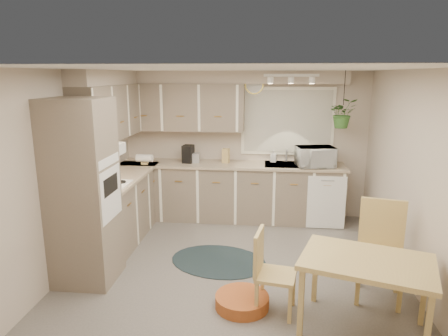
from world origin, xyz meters
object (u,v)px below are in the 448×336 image
at_px(dining_table, 364,295).
at_px(pet_bed, 242,301).
at_px(braided_rug, 219,261).
at_px(microwave, 315,155).
at_px(chair_left, 276,273).
at_px(chair_back, 381,253).

height_order(dining_table, pet_bed, dining_table).
bearing_deg(dining_table, braided_rug, 139.75).
distance_m(braided_rug, microwave, 2.30).
height_order(chair_left, microwave, microwave).
distance_m(chair_left, pet_bed, 0.49).
distance_m(dining_table, chair_left, 0.83).
relative_size(braided_rug, pet_bed, 2.25).
relative_size(chair_left, microwave, 1.49).
bearing_deg(chair_back, microwave, -64.92).
xyz_separation_m(chair_back, braided_rug, (-1.79, 0.69, -0.52)).
relative_size(chair_left, pet_bed, 1.52).
distance_m(dining_table, chair_back, 0.67).
relative_size(pet_bed, microwave, 0.98).
height_order(chair_left, pet_bed, chair_left).
height_order(chair_back, microwave, microwave).
distance_m(pet_bed, microwave, 2.88).
relative_size(chair_back, braided_rug, 0.84).
relative_size(chair_back, microwave, 1.84).
height_order(dining_table, chair_left, chair_left).
bearing_deg(dining_table, chair_back, 63.44).
bearing_deg(pet_bed, chair_back, 12.34).
xyz_separation_m(chair_left, chair_back, (1.09, 0.35, 0.10)).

